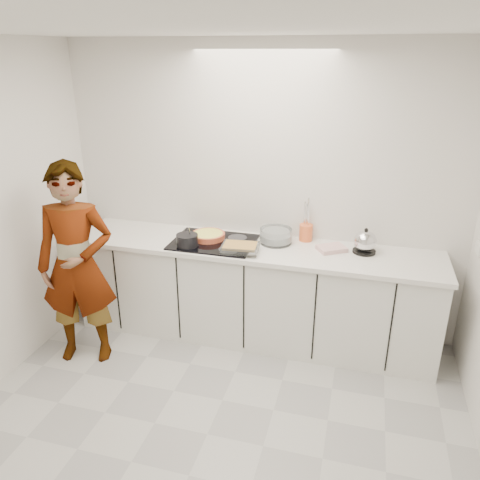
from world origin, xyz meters
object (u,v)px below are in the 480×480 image
(hob, at_px, (214,242))
(kettle, at_px, (365,242))
(baking_dish, at_px, (240,247))
(cook, at_px, (77,266))
(mixing_bowl, at_px, (276,236))
(saucepan, at_px, (187,240))
(utensil_crock, at_px, (306,233))
(tart_dish, at_px, (208,235))

(hob, distance_m, kettle, 1.30)
(baking_dish, distance_m, kettle, 1.04)
(kettle, height_order, cook, cook)
(mixing_bowl, bearing_deg, saucepan, -156.95)
(hob, distance_m, cook, 1.16)
(utensil_crock, bearing_deg, saucepan, -155.80)
(cook, bearing_deg, hob, 17.73)
(mixing_bowl, bearing_deg, utensil_crock, 27.41)
(utensil_crock, bearing_deg, tart_dish, -165.58)
(baking_dish, xyz_separation_m, kettle, (1.01, 0.28, 0.05))
(utensil_crock, bearing_deg, cook, -152.10)
(tart_dish, bearing_deg, kettle, 3.08)
(tart_dish, distance_m, utensil_crock, 0.87)
(hob, distance_m, mixing_bowl, 0.55)
(hob, relative_size, kettle, 3.27)
(tart_dish, relative_size, baking_dish, 0.95)
(saucepan, relative_size, kettle, 1.04)
(saucepan, height_order, utensil_crock, saucepan)
(saucepan, bearing_deg, tart_dish, 61.70)
(baking_dish, relative_size, kettle, 1.48)
(mixing_bowl, bearing_deg, cook, -152.02)
(tart_dish, distance_m, cook, 1.14)
(hob, height_order, tart_dish, tart_dish)
(saucepan, xyz_separation_m, cook, (-0.78, -0.49, -0.12))
(mixing_bowl, relative_size, kettle, 1.62)
(baking_dish, height_order, mixing_bowl, mixing_bowl)
(saucepan, relative_size, cook, 0.13)
(tart_dish, bearing_deg, hob, -38.68)
(baking_dish, xyz_separation_m, mixing_bowl, (0.25, 0.29, 0.01))
(hob, relative_size, saucepan, 3.14)
(tart_dish, xyz_separation_m, saucepan, (-0.12, -0.21, 0.02))
(cook, bearing_deg, baking_dish, 5.61)
(hob, relative_size, mixing_bowl, 2.03)
(saucepan, height_order, mixing_bowl, saucepan)
(hob, height_order, saucepan, saucepan)
(cook, bearing_deg, saucepan, 15.93)
(baking_dish, bearing_deg, mixing_bowl, 50.09)
(tart_dish, height_order, utensil_crock, utensil_crock)
(tart_dish, relative_size, cook, 0.18)
(baking_dish, xyz_separation_m, utensil_crock, (0.49, 0.42, 0.03))
(saucepan, xyz_separation_m, mixing_bowl, (0.71, 0.30, -0.01))
(tart_dish, bearing_deg, saucepan, -118.30)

